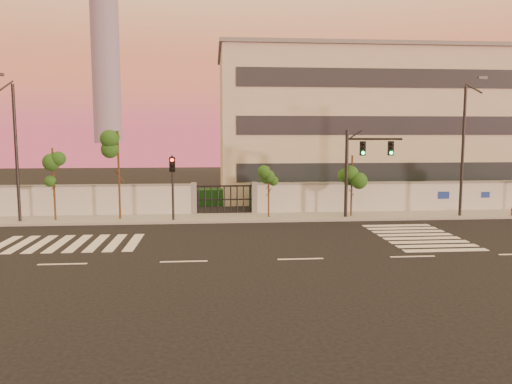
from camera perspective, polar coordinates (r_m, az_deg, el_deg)
ground at (r=21.81m, az=5.10°, el=-7.65°), size 120.00×120.00×0.00m
sidewalk at (r=31.97m, az=1.83°, el=-2.89°), size 60.00×3.00×0.15m
perimeter_wall at (r=33.31m, az=1.71°, el=-0.77°), size 60.00×0.36×2.20m
hedge_row at (r=36.17m, az=2.88°, el=-0.59°), size 41.00×4.25×1.80m
institutional_building at (r=44.65m, az=11.73°, el=7.53°), size 24.40×12.40×12.25m
distant_skyscraper at (r=312.16m, az=-16.90°, el=16.85°), size 16.00×16.00×118.00m
road_markings at (r=25.23m, az=0.05°, el=-5.62°), size 57.00×7.62×0.02m
street_tree_b at (r=32.50m, az=-22.12°, el=2.57°), size 1.43×1.14×4.53m
street_tree_c at (r=31.60m, az=-15.42°, el=4.09°), size 1.56×1.24×5.57m
street_tree_d at (r=31.32m, az=1.49°, el=1.32°), size 1.30×1.04×3.34m
street_tree_e at (r=32.36m, az=10.93°, el=2.26°), size 1.41×1.12×4.02m
traffic_signal_main at (r=32.02m, az=11.54°, el=3.24°), size 3.48×1.19×5.60m
traffic_signal_secondary at (r=30.60m, az=-9.52°, el=1.34°), size 0.32×0.32×4.08m
streetlight_west at (r=32.72m, az=-25.86°, el=4.79°), size 0.52×2.09×8.68m
streetlight_east at (r=34.17m, az=22.73°, el=5.04°), size 0.52×2.10×8.73m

